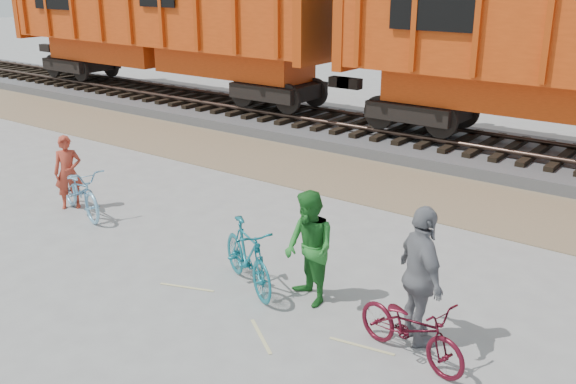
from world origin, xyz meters
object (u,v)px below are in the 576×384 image
object	(u,v)px
bicycle_maroon	(411,328)
person_woman	(421,277)
hopper_car_left	(165,20)
bicycle_teal	(248,256)
person_solo	(68,172)
person_man	(309,248)
bicycle_blue	(80,190)

from	to	relation	value
bicycle_maroon	person_woman	size ratio (longest dim) A/B	0.87
hopper_car_left	bicycle_teal	world-z (taller)	hopper_car_left
bicycle_maroon	person_solo	distance (m)	8.10
hopper_car_left	person_solo	distance (m)	11.02
bicycle_maroon	person_man	distance (m)	1.96
person_solo	bicycle_blue	bearing A→B (deg)	-59.65
bicycle_maroon	person_man	size ratio (longest dim) A/B	0.96
hopper_car_left	bicycle_blue	bearing A→B (deg)	-52.07
bicycle_blue	bicycle_teal	distance (m)	4.72
hopper_car_left	person_solo	bearing A→B (deg)	-53.84
hopper_car_left	bicycle_blue	world-z (taller)	hopper_car_left
bicycle_maroon	person_man	xyz separation A→B (m)	(-1.86, 0.44, 0.42)
person_woman	bicycle_blue	bearing A→B (deg)	38.70
hopper_car_left	person_solo	world-z (taller)	hopper_car_left
bicycle_blue	person_man	distance (m)	5.72
person_solo	person_man	xyz separation A→B (m)	(6.20, -0.31, 0.09)
bicycle_blue	person_man	world-z (taller)	person_man
bicycle_teal	person_man	world-z (taller)	person_man
hopper_car_left	bicycle_teal	bearing A→B (deg)	-38.56
person_woman	person_solo	bearing A→B (deg)	38.10
person_solo	person_woman	bearing A→B (deg)	-50.90
hopper_car_left	bicycle_maroon	distance (m)	17.45
person_solo	person_woman	world-z (taller)	person_woman
bicycle_maroon	person_solo	world-z (taller)	person_solo
bicycle_blue	hopper_car_left	bearing A→B (deg)	54.38
hopper_car_left	bicycle_maroon	xyz separation A→B (m)	(14.43, -9.46, -2.58)
hopper_car_left	person_man	world-z (taller)	hopper_car_left
person_man	person_woman	xyz separation A→B (m)	(1.76, -0.04, 0.10)
person_solo	person_woman	xyz separation A→B (m)	(7.96, -0.36, 0.19)
bicycle_maroon	person_man	world-z (taller)	person_man
person_solo	hopper_car_left	bearing A→B (deg)	77.83
bicycle_blue	bicycle_teal	xyz separation A→B (m)	(4.70, -0.41, 0.03)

